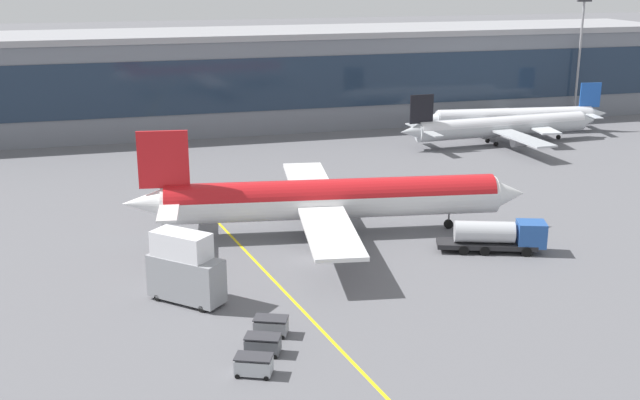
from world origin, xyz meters
TOP-DOWN VIEW (x-y plane):
  - ground_plane at (0.00, 0.00)m, footprint 700.00×700.00m
  - apron_lead_in_line at (-6.00, 2.00)m, footprint 11.12×79.31m
  - terminal_building at (-9.15, 69.70)m, footprint 191.73×21.54m
  - main_airliner at (3.52, 7.22)m, footprint 43.77×34.81m
  - fuel_tanker at (18.48, -2.84)m, footprint 11.02×5.92m
  - catering_lift at (-13.46, -6.90)m, footprint 6.62×6.53m
  - baggage_cart_0 at (-10.18, -21.02)m, footprint 3.04×2.44m
  - baggage_cart_1 at (-8.93, -18.07)m, footprint 3.04×2.44m
  - baggage_cart_2 at (-7.69, -15.13)m, footprint 3.04×2.44m
  - commuter_jet_far at (49.20, 49.78)m, footprint 33.20×26.46m
  - commuter_jet_near at (42.66, 42.61)m, footprint 35.84×28.52m
  - apron_light_mast_1 at (65.79, 57.74)m, footprint 2.80×0.50m

SIDE VIEW (x-z plane):
  - ground_plane at x=0.00m, z-range 0.00..0.00m
  - apron_lead_in_line at x=-6.00m, z-range 0.00..0.01m
  - baggage_cart_0 at x=-10.18m, z-range 0.04..1.52m
  - baggage_cart_1 at x=-8.93m, z-range 0.04..1.52m
  - baggage_cart_2 at x=-7.69m, z-range 0.04..1.52m
  - fuel_tanker at x=18.48m, z-range 0.12..3.37m
  - commuter_jet_far at x=49.20m, z-range -1.37..7.09m
  - commuter_jet_near at x=42.66m, z-range -1.48..7.32m
  - catering_lift at x=-13.46m, z-range -0.08..6.22m
  - main_airliner at x=3.52m, z-range -1.99..9.82m
  - terminal_building at x=-9.15m, z-range 0.02..16.87m
  - apron_light_mast_1 at x=65.79m, z-range 1.97..24.35m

